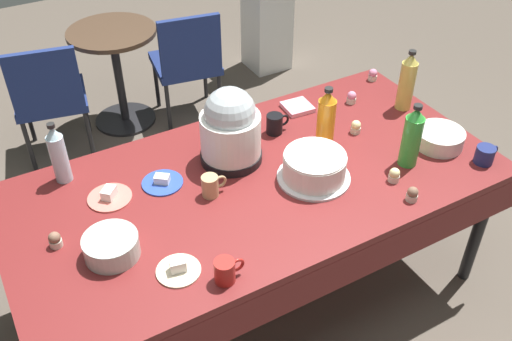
{
  "coord_description": "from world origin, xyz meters",
  "views": [
    {
      "loc": [
        -0.98,
        -1.73,
        2.38
      ],
      "look_at": [
        0.0,
        0.0,
        0.8
      ],
      "focal_mm": 40.43,
      "sensor_mm": 36.0,
      "label": 1
    }
  ],
  "objects_px": {
    "coffee_mug_red": "(226,271)",
    "cupcake_vanilla": "(356,127)",
    "maroon_chair_right": "(187,59)",
    "round_cafe_table": "(116,60)",
    "cupcake_rose": "(352,98)",
    "slow_cooker": "(230,128)",
    "glass_salad_bowl": "(111,246)",
    "soda_bottle_orange_juice": "(326,120)",
    "coffee_mug_black": "(275,124)",
    "dessert_plate_coral": "(110,196)",
    "frosted_layer_cake": "(314,167)",
    "dessert_plate_cream": "(178,269)",
    "soda_bottle_ginger_ale": "(407,82)",
    "cupcake_berry": "(55,240)",
    "maroon_chair_left": "(49,94)",
    "soda_bottle_lime_soda": "(412,137)",
    "coffee_mug_tan": "(211,186)",
    "cupcake_lemon": "(394,175)",
    "cupcake_mint": "(373,75)",
    "soda_bottle_water": "(58,154)",
    "coffee_mug_navy": "(485,155)",
    "dessert_plate_cobalt": "(162,182)",
    "ceramic_snack_bowl": "(439,138)",
    "potluck_table": "(256,190)"
  },
  "relations": [
    {
      "from": "dessert_plate_cream",
      "to": "coffee_mug_tan",
      "type": "bearing_deg",
      "value": 48.11
    },
    {
      "from": "ceramic_snack_bowl",
      "to": "soda_bottle_orange_juice",
      "type": "xyz_separation_m",
      "value": [
        -0.48,
        0.26,
        0.11
      ]
    },
    {
      "from": "coffee_mug_tan",
      "to": "soda_bottle_lime_soda",
      "type": "bearing_deg",
      "value": -15.51
    },
    {
      "from": "dessert_plate_coral",
      "to": "cupcake_rose",
      "type": "height_order",
      "value": "cupcake_rose"
    },
    {
      "from": "coffee_mug_navy",
      "to": "round_cafe_table",
      "type": "distance_m",
      "value": 2.53
    },
    {
      "from": "cupcake_mint",
      "to": "round_cafe_table",
      "type": "xyz_separation_m",
      "value": [
        -1.06,
        1.43,
        -0.28
      ]
    },
    {
      "from": "dessert_plate_cobalt",
      "to": "soda_bottle_ginger_ale",
      "type": "height_order",
      "value": "soda_bottle_ginger_ale"
    },
    {
      "from": "cupcake_mint",
      "to": "coffee_mug_tan",
      "type": "xyz_separation_m",
      "value": [
        -1.23,
        -0.44,
        0.02
      ]
    },
    {
      "from": "glass_salad_bowl",
      "to": "maroon_chair_left",
      "type": "distance_m",
      "value": 1.81
    },
    {
      "from": "soda_bottle_water",
      "to": "coffee_mug_navy",
      "type": "bearing_deg",
      "value": -25.81
    },
    {
      "from": "coffee_mug_black",
      "to": "round_cafe_table",
      "type": "xyz_separation_m",
      "value": [
        -0.31,
        1.6,
        -0.3
      ]
    },
    {
      "from": "dessert_plate_cream",
      "to": "round_cafe_table",
      "type": "distance_m",
      "value": 2.27
    },
    {
      "from": "coffee_mug_tan",
      "to": "slow_cooker",
      "type": "bearing_deg",
      "value": 43.15
    },
    {
      "from": "glass_salad_bowl",
      "to": "dessert_plate_coral",
      "type": "relative_size",
      "value": 1.12
    },
    {
      "from": "cupcake_mint",
      "to": "maroon_chair_right",
      "type": "height_order",
      "value": "maroon_chair_right"
    },
    {
      "from": "soda_bottle_lime_soda",
      "to": "cupcake_vanilla",
      "type": "bearing_deg",
      "value": 99.99
    },
    {
      "from": "coffee_mug_red",
      "to": "cupcake_vanilla",
      "type": "bearing_deg",
      "value": 28.0
    },
    {
      "from": "cupcake_vanilla",
      "to": "maroon_chair_right",
      "type": "relative_size",
      "value": 0.08
    },
    {
      "from": "cupcake_lemon",
      "to": "coffee_mug_red",
      "type": "xyz_separation_m",
      "value": [
        -0.91,
        -0.14,
        0.02
      ]
    },
    {
      "from": "coffee_mug_navy",
      "to": "coffee_mug_tan",
      "type": "bearing_deg",
      "value": 160.9
    },
    {
      "from": "slow_cooker",
      "to": "cupcake_vanilla",
      "type": "xyz_separation_m",
      "value": [
        0.64,
        -0.11,
        -0.14
      ]
    },
    {
      "from": "glass_salad_bowl",
      "to": "coffee_mug_navy",
      "type": "xyz_separation_m",
      "value": [
        1.68,
        -0.28,
        -0.0
      ]
    },
    {
      "from": "dessert_plate_cream",
      "to": "soda_bottle_ginger_ale",
      "type": "distance_m",
      "value": 1.57
    },
    {
      "from": "soda_bottle_lime_soda",
      "to": "coffee_mug_red",
      "type": "distance_m",
      "value": 1.07
    },
    {
      "from": "glass_salad_bowl",
      "to": "cupcake_rose",
      "type": "relative_size",
      "value": 3.16
    },
    {
      "from": "dessert_plate_cream",
      "to": "cupcake_mint",
      "type": "xyz_separation_m",
      "value": [
        1.53,
        0.78,
        0.02
      ]
    },
    {
      "from": "cupcake_vanilla",
      "to": "cupcake_berry",
      "type": "height_order",
      "value": "same"
    },
    {
      "from": "cupcake_rose",
      "to": "coffee_mug_red",
      "type": "xyz_separation_m",
      "value": [
        -1.14,
        -0.76,
        0.02
      ]
    },
    {
      "from": "potluck_table",
      "to": "dessert_plate_coral",
      "type": "xyz_separation_m",
      "value": [
        -0.61,
        0.2,
        0.07
      ]
    },
    {
      "from": "cupcake_berry",
      "to": "maroon_chair_right",
      "type": "xyz_separation_m",
      "value": [
        1.27,
        1.63,
        -0.29
      ]
    },
    {
      "from": "dessert_plate_cobalt",
      "to": "soda_bottle_lime_soda",
      "type": "distance_m",
      "value": 1.13
    },
    {
      "from": "glass_salad_bowl",
      "to": "soda_bottle_orange_juice",
      "type": "relative_size",
      "value": 0.67
    },
    {
      "from": "cupcake_rose",
      "to": "coffee_mug_black",
      "type": "xyz_separation_m",
      "value": [
        -0.5,
        -0.04,
        0.02
      ]
    },
    {
      "from": "cupcake_lemon",
      "to": "coffee_mug_tan",
      "type": "xyz_separation_m",
      "value": [
        -0.75,
        0.32,
        0.02
      ]
    },
    {
      "from": "dessert_plate_coral",
      "to": "frosted_layer_cake",
      "type": "bearing_deg",
      "value": -20.83
    },
    {
      "from": "frosted_layer_cake",
      "to": "maroon_chair_left",
      "type": "distance_m",
      "value": 1.97
    },
    {
      "from": "ceramic_snack_bowl",
      "to": "dessert_plate_coral",
      "type": "distance_m",
      "value": 1.55
    },
    {
      "from": "maroon_chair_right",
      "to": "round_cafe_table",
      "type": "bearing_deg",
      "value": 152.9
    },
    {
      "from": "maroon_chair_left",
      "to": "round_cafe_table",
      "type": "xyz_separation_m",
      "value": [
        0.51,
        0.22,
        0.01
      ]
    },
    {
      "from": "dessert_plate_cobalt",
      "to": "cupcake_berry",
      "type": "distance_m",
      "value": 0.53
    },
    {
      "from": "dessert_plate_cobalt",
      "to": "coffee_mug_red",
      "type": "relative_size",
      "value": 1.52
    },
    {
      "from": "coffee_mug_tan",
      "to": "coffee_mug_black",
      "type": "distance_m",
      "value": 0.55
    },
    {
      "from": "dessert_plate_coral",
      "to": "maroon_chair_left",
      "type": "distance_m",
      "value": 1.48
    },
    {
      "from": "coffee_mug_black",
      "to": "slow_cooker",
      "type": "bearing_deg",
      "value": -162.94
    },
    {
      "from": "cupcake_lemon",
      "to": "frosted_layer_cake",
      "type": "bearing_deg",
      "value": 147.68
    },
    {
      "from": "soda_bottle_water",
      "to": "coffee_mug_red",
      "type": "relative_size",
      "value": 2.46
    },
    {
      "from": "dessert_plate_cream",
      "to": "cupcake_berry",
      "type": "bearing_deg",
      "value": 135.3
    },
    {
      "from": "dessert_plate_cream",
      "to": "cupcake_berry",
      "type": "height_order",
      "value": "cupcake_berry"
    },
    {
      "from": "ceramic_snack_bowl",
      "to": "dessert_plate_cream",
      "type": "xyz_separation_m",
      "value": [
        -1.41,
        -0.12,
        -0.03
      ]
    },
    {
      "from": "round_cafe_table",
      "to": "glass_salad_bowl",
      "type": "bearing_deg",
      "value": -108.04
    }
  ]
}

